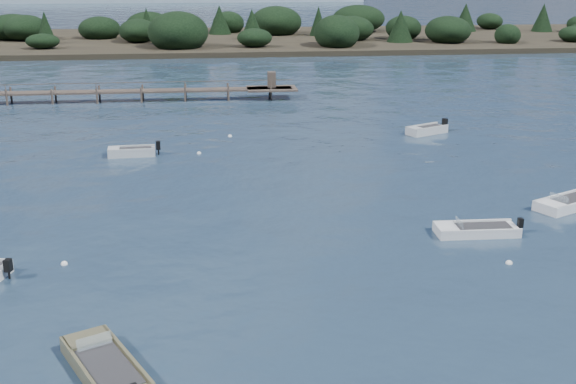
{
  "coord_description": "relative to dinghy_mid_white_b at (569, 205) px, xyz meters",
  "views": [
    {
      "loc": [
        -2.29,
        -24.26,
        13.43
      ],
      "look_at": [
        1.92,
        14.0,
        1.0
      ],
      "focal_mm": 45.0,
      "sensor_mm": 36.0,
      "label": 1
    }
  ],
  "objects": [
    {
      "name": "tender_far_white",
      "position": [
        -25.78,
        14.19,
        0.03
      ],
      "size": [
        3.75,
        1.53,
        1.27
      ],
      "color": "#ACB1B3",
      "rests_on": "ground"
    },
    {
      "name": "buoy_e",
      "position": [
        -21.01,
        14.29,
        -0.15
      ],
      "size": [
        0.32,
        0.32,
        0.32
      ],
      "primitive_type": "sphere",
      "color": "white",
      "rests_on": "ground"
    },
    {
      "name": "dinghy_near_olive",
      "position": [
        -23.95,
        -14.8,
        0.01
      ],
      "size": [
        3.63,
        4.93,
        1.22
      ],
      "color": "#6B6747",
      "rests_on": "ground"
    },
    {
      "name": "tender_far_grey_b",
      "position": [
        -2.71,
        18.64,
        0.03
      ],
      "size": [
        3.81,
        2.71,
        1.31
      ],
      "color": "#ACB1B3",
      "rests_on": "ground"
    },
    {
      "name": "jetty",
      "position": [
        -39.58,
        35.44,
        0.83
      ],
      "size": [
        64.5,
        3.2,
        3.4
      ],
      "color": "#493E36",
      "rests_on": "ground"
    },
    {
      "name": "ground",
      "position": [
        -17.83,
        47.45,
        -0.15
      ],
      "size": [
        400.0,
        400.0,
        0.0
      ],
      "primitive_type": "plane",
      "color": "#182839",
      "rests_on": "ground"
    },
    {
      "name": "buoy_extra_a",
      "position": [
        -18.59,
        19.37,
        -0.15
      ],
      "size": [
        0.32,
        0.32,
        0.32
      ],
      "primitive_type": "sphere",
      "color": "white",
      "rests_on": "ground"
    },
    {
      "name": "far_headland",
      "position": [
        7.17,
        87.45,
        1.81
      ],
      "size": [
        190.0,
        40.0,
        5.8
      ],
      "color": "black",
      "rests_on": "ground"
    },
    {
      "name": "buoy_b",
      "position": [
        -6.56,
        -7.32,
        -0.15
      ],
      "size": [
        0.32,
        0.32,
        0.32
      ],
      "primitive_type": "sphere",
      "color": "white",
      "rests_on": "ground"
    },
    {
      "name": "buoy_c",
      "position": [
        -27.06,
        -5.17,
        -0.15
      ],
      "size": [
        0.32,
        0.32,
        0.32
      ],
      "primitive_type": "sphere",
      "color": "white",
      "rests_on": "ground"
    },
    {
      "name": "dinghy_mid_white_b",
      "position": [
        0.0,
        0.0,
        0.0
      ],
      "size": [
        4.66,
        3.47,
        1.18
      ],
      "color": "silver",
      "rests_on": "ground"
    },
    {
      "name": "dinghy_mid_white_a",
      "position": [
        -6.74,
        -3.51,
        -0.02
      ],
      "size": [
        4.53,
        1.67,
        1.06
      ],
      "color": "silver",
      "rests_on": "ground"
    }
  ]
}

